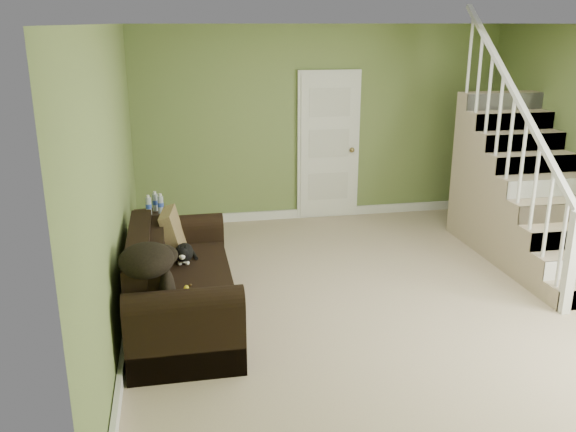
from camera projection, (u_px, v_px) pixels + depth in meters
name	position (u px, v px, depth m)	size (l,w,h in m)	color
floor	(385.00, 298.00, 6.05)	(5.00, 5.50, 0.01)	tan
ceiling	(399.00, 24.00, 5.26)	(5.00, 5.50, 0.01)	white
wall_back	(321.00, 124.00, 8.23)	(5.00, 0.04, 2.60)	olive
wall_left	(114.00, 183.00, 5.21)	(0.04, 5.50, 2.60)	olive
baseboard_back	(320.00, 212.00, 8.58)	(5.00, 0.04, 0.12)	white
baseboard_left	(129.00, 314.00, 5.59)	(0.04, 5.50, 0.12)	white
door	(328.00, 146.00, 8.30)	(0.86, 0.12, 2.02)	white
staircase	(522.00, 199.00, 7.12)	(1.00, 2.51, 2.82)	tan
sofa	(177.00, 288.00, 5.52)	(0.91, 2.10, 0.83)	black
side_table	(157.00, 234.00, 7.05)	(0.50, 0.50, 0.76)	black
cat	(184.00, 253.00, 5.74)	(0.22, 0.47, 0.23)	black
banana	(186.00, 290.00, 5.10)	(0.05, 0.18, 0.05)	yellow
throw_pillow	(173.00, 233.00, 6.01)	(0.12, 0.46, 0.46)	#432F1B
throw_blanket	(146.00, 260.00, 4.71)	(0.42, 0.56, 0.23)	black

